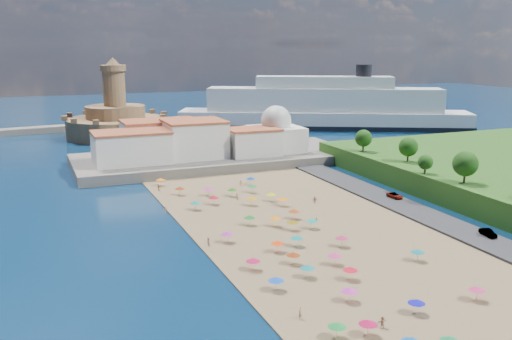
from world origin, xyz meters
name	(u,v)px	position (x,y,z in m)	size (l,w,h in m)	color
ground	(285,235)	(0.00, 0.00, 0.00)	(700.00, 700.00, 0.00)	#071938
terrace	(217,158)	(10.00, 73.00, 1.50)	(90.00, 36.00, 3.00)	#59544C
jetty	(129,146)	(-12.00, 108.00, 1.20)	(18.00, 70.00, 2.40)	#59544C
waterfront_buildings	(177,141)	(-3.05, 73.64, 7.88)	(57.00, 29.00, 11.00)	silver
domed_building	(276,133)	(30.00, 71.00, 8.97)	(16.00, 16.00, 15.00)	silver
fortress	(116,121)	(-12.00, 138.00, 6.68)	(40.00, 40.00, 32.40)	#936D49
cruise_ship	(324,110)	(79.49, 128.27, 8.50)	(126.26, 76.58, 28.71)	black
beach_parasols	(308,247)	(-1.59, -13.09, 2.15)	(32.12, 115.50, 2.20)	gray
beachgoers	(268,224)	(-1.51, 4.94, 1.12)	(36.39, 94.03, 1.85)	tan
parked_cars	(460,221)	(36.00, -9.61, 1.35)	(2.34, 59.39, 1.38)	gray
hillside_trees	(510,175)	(48.84, -9.63, 10.20)	(13.16, 112.59, 7.78)	#382314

